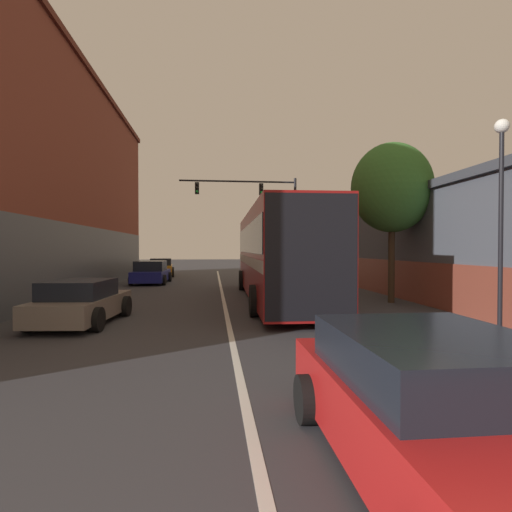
{
  "coord_description": "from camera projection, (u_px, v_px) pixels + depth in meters",
  "views": [
    {
      "loc": [
        -0.44,
        0.12,
        2.12
      ],
      "look_at": [
        1.16,
        14.84,
        1.85
      ],
      "focal_mm": 28.0,
      "sensor_mm": 36.0,
      "label": 1
    }
  ],
  "objects": [
    {
      "name": "street_tree_near",
      "position": [
        392.0,
        188.0,
        15.59
      ],
      "size": [
        3.17,
        2.86,
        6.25
      ],
      "color": "#3D2D1E",
      "rests_on": "ground_plane"
    },
    {
      "name": "street_lamp",
      "position": [
        501.0,
        214.0,
        9.01
      ],
      "size": [
        0.32,
        0.32,
        5.04
      ],
      "color": "black",
      "rests_on": "ground_plane"
    },
    {
      "name": "hatchback_foreground",
      "position": [
        444.0,
        411.0,
        3.64
      ],
      "size": [
        2.19,
        4.33,
        1.31
      ],
      "rotation": [
        0.0,
        0.0,
        1.57
      ],
      "color": "red",
      "rests_on": "ground_plane"
    },
    {
      "name": "parked_car_left_far",
      "position": [
        161.0,
        268.0,
        30.75
      ],
      "size": [
        2.22,
        4.17,
        1.37
      ],
      "rotation": [
        0.0,
        0.0,
        1.66
      ],
      "color": "orange",
      "rests_on": "ground_plane"
    },
    {
      "name": "traffic_signal_gantry",
      "position": [
        263.0,
        206.0,
        27.88
      ],
      "size": [
        8.16,
        0.36,
        7.1
      ],
      "color": "black",
      "rests_on": "ground_plane"
    },
    {
      "name": "building_left_brick",
      "position": [
        5.0,
        171.0,
        18.15
      ],
      "size": [
        7.01,
        28.91,
        11.11
      ],
      "color": "brown",
      "rests_on": "ground_plane"
    },
    {
      "name": "bus",
      "position": [
        277.0,
        251.0,
        16.44
      ],
      "size": [
        3.0,
        13.0,
        3.58
      ],
      "rotation": [
        0.0,
        0.0,
        1.55
      ],
      "color": "maroon",
      "rests_on": "ground_plane"
    },
    {
      "name": "lane_center_line",
      "position": [
        224.0,
        302.0,
        15.8
      ],
      "size": [
        0.14,
        43.86,
        0.01
      ],
      "color": "silver",
      "rests_on": "ground_plane"
    },
    {
      "name": "parked_car_left_mid",
      "position": [
        81.0,
        303.0,
        11.24
      ],
      "size": [
        2.21,
        3.94,
        1.24
      ],
      "rotation": [
        0.0,
        0.0,
        1.48
      ],
      "color": "slate",
      "rests_on": "ground_plane"
    },
    {
      "name": "parked_car_left_near",
      "position": [
        151.0,
        273.0,
        24.26
      ],
      "size": [
        2.15,
        4.14,
        1.38
      ],
      "rotation": [
        0.0,
        0.0,
        1.55
      ],
      "color": "navy",
      "rests_on": "ground_plane"
    },
    {
      "name": "building_right_storefront",
      "position": [
        495.0,
        242.0,
        17.05
      ],
      "size": [
        8.6,
        28.92,
        4.6
      ],
      "color": "#4C515B",
      "rests_on": "ground_plane"
    }
  ]
}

